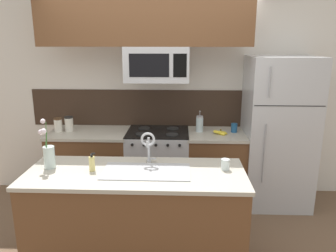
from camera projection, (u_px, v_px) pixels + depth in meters
ground_plane at (152, 240)px, 3.42m from camera, size 10.00×10.00×0.00m
rear_partition at (182, 96)px, 4.31m from camera, size 5.20×0.10×2.60m
splash_band at (159, 108)px, 4.30m from camera, size 3.37×0.01×0.48m
back_counter_left at (91, 165)px, 4.20m from camera, size 0.99×0.65×0.91m
back_counter_right at (215, 167)px, 4.14m from camera, size 0.72×0.65×0.91m
stove_range at (158, 166)px, 4.17m from camera, size 0.76×0.64×0.93m
microwave at (157, 64)px, 3.82m from camera, size 0.74×0.40×0.40m
upper_cabinet_band at (145, 19)px, 3.67m from camera, size 2.41×0.34×0.60m
refrigerator at (277, 132)px, 4.01m from camera, size 0.80×0.74×1.84m
storage_jar_tall at (58, 125)px, 4.06m from camera, size 0.10×0.10×0.17m
storage_jar_medium at (69, 124)px, 4.08m from camera, size 0.10×0.10×0.19m
banana_bunch at (221, 133)px, 3.96m from camera, size 0.19×0.16×0.08m
french_press at (200, 124)px, 4.07m from camera, size 0.09×0.09×0.27m
coffee_tin at (234, 128)px, 4.05m from camera, size 0.08×0.08×0.11m
island_counter at (137, 218)px, 2.97m from camera, size 1.92×0.74×0.91m
kitchen_sink at (146, 179)px, 2.86m from camera, size 0.76×0.39×0.16m
sink_faucet at (148, 143)px, 2.98m from camera, size 0.14×0.14×0.31m
dish_soap_bottle at (92, 163)px, 2.85m from camera, size 0.06×0.05×0.16m
spare_glass at (225, 164)px, 2.88m from camera, size 0.08×0.08×0.10m
flower_vase at (49, 155)px, 2.91m from camera, size 0.13×0.12×0.44m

